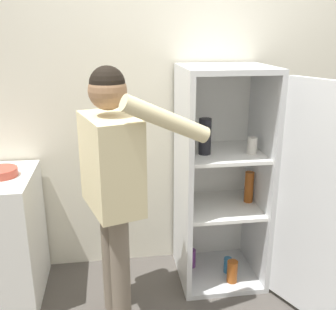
# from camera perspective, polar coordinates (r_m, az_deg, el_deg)

# --- Properties ---
(wall_back) EXTENTS (7.00, 0.06, 2.55)m
(wall_back) POSITION_cam_1_polar(r_m,az_deg,el_deg) (2.93, 2.23, 7.90)
(wall_back) COLOR silver
(wall_back) RESTS_ON ground_plane
(refrigerator) EXTENTS (0.88, 1.11, 1.55)m
(refrigerator) POSITION_cam_1_polar(r_m,az_deg,el_deg) (2.75, 10.25, -3.93)
(refrigerator) COLOR silver
(refrigerator) RESTS_ON ground_plane
(person) EXTENTS (0.74, 0.59, 1.59)m
(person) POSITION_cam_1_polar(r_m,az_deg,el_deg) (2.29, -8.02, -2.30)
(person) COLOR #726656
(person) RESTS_ON ground_plane
(bowl) EXTENTS (0.21, 0.21, 0.05)m
(bowl) POSITION_cam_1_polar(r_m,az_deg,el_deg) (2.72, -23.13, -2.34)
(bowl) COLOR #B24738
(bowl) RESTS_ON counter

